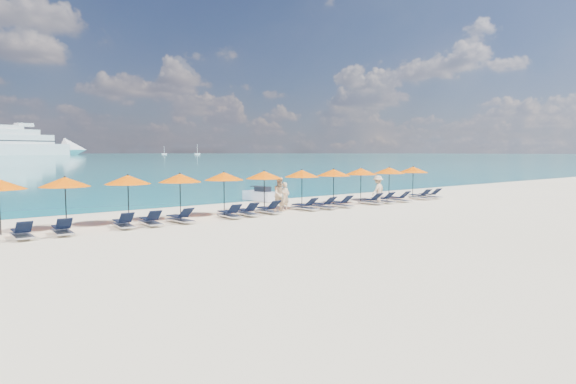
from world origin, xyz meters
TOP-DOWN VIEW (x-y plane):
  - ground at (0.00, 0.00)m, footprint 1400.00×1400.00m
  - cruise_ship at (63.40, 518.80)m, footprint 149.78×58.65m
  - sailboat_near at (221.79, 530.10)m, footprint 5.74×1.91m
  - sailboat_far at (246.40, 492.73)m, footprint 6.53×2.18m
  - jetski at (2.97, 9.80)m, footprint 1.23×2.77m
  - beachgoer_a at (1.06, 4.58)m, footprint 0.66×0.52m
  - beachgoer_b at (0.55, 4.37)m, footprint 1.03×0.75m
  - beachgoer_c at (7.69, 3.66)m, footprint 1.25×0.78m
  - umbrella_1 at (-10.31, 5.09)m, footprint 2.10×2.10m
  - umbrella_2 at (-7.64, 5.09)m, footprint 2.10×2.10m
  - umbrella_3 at (-5.13, 4.95)m, footprint 2.10×2.10m
  - umbrella_4 at (-2.57, 5.14)m, footprint 2.10×2.10m
  - umbrella_5 at (-0.11, 4.99)m, footprint 2.10×2.10m
  - umbrella_6 at (2.61, 5.03)m, footprint 2.10×2.10m
  - umbrella_7 at (5.03, 4.90)m, footprint 2.10×2.10m
  - umbrella_8 at (7.60, 5.05)m, footprint 2.10×2.10m
  - umbrella_9 at (10.36, 5.03)m, footprint 2.10×2.10m
  - umbrella_10 at (12.83, 4.94)m, footprint 2.10×2.10m
  - lounger_1 at (-12.22, 3.64)m, footprint 0.63×1.70m
  - lounger_2 at (-10.81, 3.65)m, footprint 0.72×1.73m
  - lounger_3 at (-8.32, 3.85)m, footprint 0.75×1.74m
  - lounger_4 at (-7.12, 3.80)m, footprint 0.74×1.74m
  - lounger_5 at (-5.71, 3.77)m, footprint 0.79×1.76m
  - lounger_6 at (-3.07, 3.75)m, footprint 0.74×1.74m
  - lounger_7 at (-1.96, 3.90)m, footprint 0.72×1.73m
  - lounger_8 at (-0.57, 3.99)m, footprint 0.65×1.71m
  - lounger_9 at (1.94, 3.92)m, footprint 0.76×1.75m
  - lounger_10 at (3.16, 3.72)m, footprint 0.73×1.74m
  - lounger_11 at (4.56, 3.77)m, footprint 0.66×1.72m
  - lounger_12 at (7.18, 3.79)m, footprint 0.68×1.72m
  - lounger_13 at (8.31, 3.78)m, footprint 0.64×1.71m
  - lounger_14 at (9.69, 3.65)m, footprint 0.68×1.72m
  - lounger_15 at (12.21, 3.81)m, footprint 0.79×1.75m
  - lounger_16 at (13.41, 3.84)m, footprint 0.74×1.74m

SIDE VIEW (x-z plane):
  - ground at x=0.00m, z-range 0.00..0.00m
  - lounger_1 at x=-12.22m, z-range -0.09..0.56m
  - lounger_2 at x=-10.81m, z-range -0.09..0.56m
  - lounger_3 at x=-8.32m, z-range -0.09..0.56m
  - lounger_4 at x=-7.12m, z-range -0.09..0.56m
  - lounger_5 at x=-5.71m, z-range -0.09..0.56m
  - lounger_6 at x=-3.07m, z-range -0.09..0.56m
  - lounger_7 at x=-1.96m, z-range -0.09..0.56m
  - lounger_8 at x=-0.57m, z-range -0.09..0.56m
  - lounger_9 at x=1.94m, z-range -0.09..0.56m
  - lounger_10 at x=3.16m, z-range -0.09..0.56m
  - lounger_11 at x=4.56m, z-range -0.09..0.56m
  - lounger_12 at x=7.18m, z-range -0.09..0.56m
  - lounger_13 at x=8.31m, z-range -0.09..0.56m
  - lounger_14 at x=9.69m, z-range -0.09..0.56m
  - lounger_15 at x=12.21m, z-range -0.09..0.56m
  - lounger_16 at x=13.41m, z-range -0.09..0.56m
  - jetski at x=2.97m, z-range -0.08..0.88m
  - beachgoer_a at x=1.06m, z-range 0.00..1.59m
  - beachgoer_c at x=7.69m, z-range 0.00..1.80m
  - beachgoer_b at x=0.55m, z-range 0.00..1.90m
  - sailboat_near at x=221.79m, z-range -4.18..6.34m
  - sailboat_far at x=246.40m, z-range -4.75..7.21m
  - umbrella_1 at x=-10.31m, z-range 0.88..3.16m
  - umbrella_2 at x=-7.64m, z-range 0.88..3.16m
  - umbrella_3 at x=-5.13m, z-range 0.88..3.16m
  - umbrella_4 at x=-2.57m, z-range 0.88..3.16m
  - umbrella_5 at x=-0.11m, z-range 0.88..3.16m
  - umbrella_6 at x=2.61m, z-range 0.88..3.16m
  - umbrella_7 at x=5.03m, z-range 0.88..3.16m
  - umbrella_8 at x=7.60m, z-range 0.88..3.16m
  - umbrella_9 at x=10.36m, z-range 0.88..3.16m
  - umbrella_10 at x=12.83m, z-range 0.88..3.16m
  - cruise_ship at x=63.40m, z-range -9.91..31.42m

